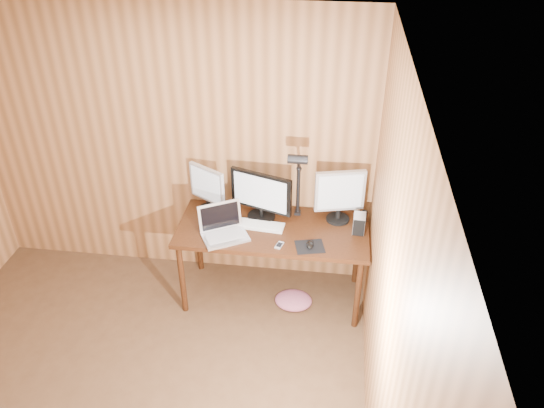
% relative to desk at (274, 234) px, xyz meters
% --- Properties ---
extents(room_shell, '(4.00, 4.00, 4.00)m').
position_rel_desk_xyz_m(room_shell, '(-0.93, -1.70, 0.62)').
color(room_shell, '#51341F').
rests_on(room_shell, ground).
extents(desk, '(1.60, 0.70, 0.75)m').
position_rel_desk_xyz_m(desk, '(0.00, 0.00, 0.00)').
color(desk, '#33180A').
rests_on(desk, floor).
extents(monitor_center, '(0.54, 0.24, 0.43)m').
position_rel_desk_xyz_m(monitor_center, '(-0.12, 0.07, 0.35)').
color(monitor_center, black).
rests_on(monitor_center, desk).
extents(monitor_left, '(0.34, 0.22, 0.42)m').
position_rel_desk_xyz_m(monitor_left, '(-0.60, 0.13, 0.35)').
color(monitor_left, black).
rests_on(monitor_left, desk).
extents(monitor_right, '(0.42, 0.20, 0.47)m').
position_rel_desk_xyz_m(monitor_right, '(0.54, 0.12, 0.38)').
color(monitor_right, black).
rests_on(monitor_right, desk).
extents(laptop, '(0.45, 0.42, 0.26)m').
position_rel_desk_xyz_m(laptop, '(-0.39, -0.22, 0.19)').
color(laptop, silver).
rests_on(laptop, desk).
extents(keyboard, '(0.48, 0.18, 0.02)m').
position_rel_desk_xyz_m(keyboard, '(-0.14, -0.06, 0.13)').
color(keyboard, silver).
rests_on(keyboard, desk).
extents(mousepad, '(0.26, 0.23, 0.00)m').
position_rel_desk_xyz_m(mousepad, '(0.33, -0.29, 0.12)').
color(mousepad, black).
rests_on(mousepad, desk).
extents(mouse, '(0.08, 0.11, 0.04)m').
position_rel_desk_xyz_m(mouse, '(0.33, -0.29, 0.14)').
color(mouse, black).
rests_on(mouse, mousepad).
extents(hard_drive, '(0.10, 0.15, 0.16)m').
position_rel_desk_xyz_m(hard_drive, '(0.71, -0.03, 0.20)').
color(hard_drive, silver).
rests_on(hard_drive, desk).
extents(phone, '(0.07, 0.11, 0.01)m').
position_rel_desk_xyz_m(phone, '(0.08, -0.31, 0.13)').
color(phone, silver).
rests_on(phone, desk).
extents(speaker, '(0.04, 0.04, 0.11)m').
position_rel_desk_xyz_m(speaker, '(0.76, 0.12, 0.18)').
color(speaker, black).
rests_on(speaker, desk).
extents(desk_lamp, '(0.16, 0.23, 0.70)m').
position_rel_desk_xyz_m(desk_lamp, '(0.19, 0.08, 0.55)').
color(desk_lamp, black).
rests_on(desk_lamp, desk).
extents(fabric_pile, '(0.40, 0.36, 0.11)m').
position_rel_desk_xyz_m(fabric_pile, '(0.20, -0.18, -0.58)').
color(fabric_pile, '#B25671').
rests_on(fabric_pile, floor).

